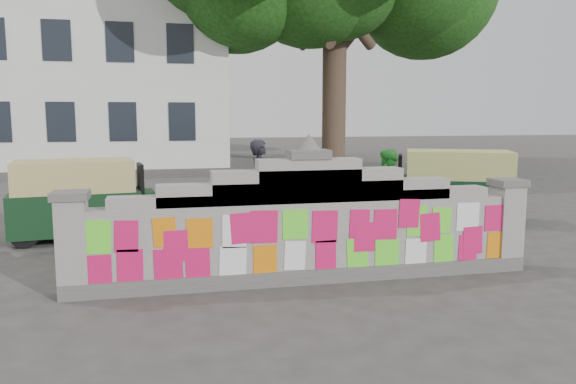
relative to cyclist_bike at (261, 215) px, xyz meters
name	(u,v)px	position (x,y,z in m)	size (l,w,h in m)	color
ground	(308,281)	(0.20, -2.59, -0.47)	(100.00, 100.00, 0.00)	#383533
parapet_wall	(308,227)	(0.20, -2.60, 0.28)	(6.48, 0.44, 2.01)	#4C4C49
building	(50,78)	(-6.80, 19.39, 3.55)	(16.00, 10.00, 8.90)	silver
cyclist_bike	(261,215)	(0.00, 0.00, 0.00)	(0.62, 1.77, 0.93)	black
cyclist_rider	(261,198)	(0.00, 0.00, 0.32)	(0.58, 0.38, 1.58)	black
pedestrian	(388,191)	(2.49, 0.14, 0.35)	(0.79, 0.61, 1.62)	green
rickshaw_left	(80,198)	(-3.20, 0.95, 0.28)	(2.67, 1.49, 1.45)	black
rickshaw_right	(454,185)	(4.38, 1.01, 0.32)	(2.80, 2.12, 1.51)	black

